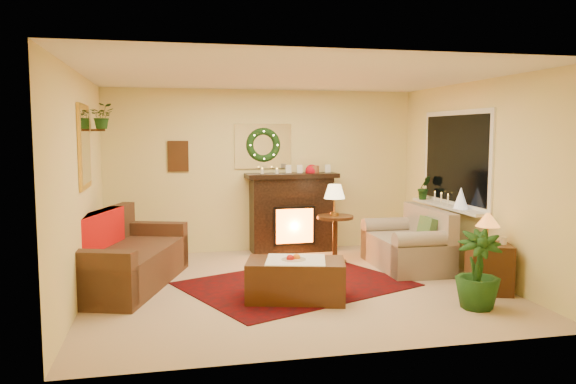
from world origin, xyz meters
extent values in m
plane|color=beige|center=(0.00, 0.00, 0.00)|extent=(5.00, 5.00, 0.00)
plane|color=white|center=(0.00, 0.00, 2.60)|extent=(5.00, 5.00, 0.00)
plane|color=#EFD88C|center=(0.00, 2.25, 1.30)|extent=(5.00, 5.00, 0.00)
plane|color=#EFD88C|center=(0.00, -2.25, 1.30)|extent=(5.00, 5.00, 0.00)
plane|color=#EFD88C|center=(-2.50, 0.00, 1.30)|extent=(4.50, 4.50, 0.00)
plane|color=#EFD88C|center=(2.50, 0.00, 1.30)|extent=(4.50, 4.50, 0.00)
cube|color=#510207|center=(0.04, 0.05, 0.01)|extent=(3.16, 2.81, 0.01)
cube|color=brown|center=(-2.04, 0.44, 0.43)|extent=(1.57, 2.34, 0.93)
cube|color=red|center=(-2.08, 0.63, 0.46)|extent=(0.78, 1.27, 0.02)
cube|color=black|center=(0.43, 2.04, 0.55)|extent=(1.32, 0.45, 1.20)
sphere|color=#B80819|center=(0.77, 2.05, 1.30)|extent=(0.21, 0.21, 0.21)
cylinder|color=white|center=(-0.05, 2.04, 1.26)|extent=(0.06, 0.06, 0.17)
cylinder|color=white|center=(0.18, 1.99, 1.26)|extent=(0.05, 0.05, 0.16)
cube|color=white|center=(0.00, 2.23, 1.70)|extent=(0.92, 0.02, 0.72)
torus|color=#194719|center=(0.00, 2.19, 1.72)|extent=(0.55, 0.11, 0.55)
cube|color=#381E11|center=(-1.35, 2.23, 1.55)|extent=(0.32, 0.03, 0.48)
cube|color=gold|center=(-2.48, 0.30, 1.75)|extent=(0.03, 0.84, 1.00)
imported|color=#194719|center=(-2.34, 1.05, 1.97)|extent=(0.33, 0.28, 0.36)
cube|color=#90715D|center=(1.78, 0.60, 0.42)|extent=(0.88, 1.49, 0.85)
cube|color=white|center=(2.48, 0.55, 1.55)|extent=(0.03, 1.86, 1.36)
cube|color=black|center=(2.47, 0.55, 1.55)|extent=(0.02, 1.70, 1.22)
cube|color=white|center=(2.38, 0.55, 0.87)|extent=(0.22, 1.86, 0.04)
cone|color=white|center=(2.34, 0.13, 1.04)|extent=(0.20, 0.20, 0.29)
imported|color=#0F340F|center=(2.34, 1.23, 1.08)|extent=(0.26, 0.21, 0.48)
cylinder|color=#331C0B|center=(0.88, 1.12, 0.33)|extent=(0.70, 0.70, 0.70)
cone|color=#FFE7A0|center=(0.86, 1.11, 0.88)|extent=(0.31, 0.31, 0.47)
cube|color=#441910|center=(2.23, -0.78, 0.27)|extent=(0.61, 0.61, 0.59)
cone|color=orange|center=(2.21, -0.74, 0.74)|extent=(0.29, 0.29, 0.42)
cube|color=black|center=(-0.12, -0.60, 0.21)|extent=(1.23, 0.88, 0.47)
cylinder|color=silver|center=(-0.14, -0.60, 0.45)|extent=(0.28, 0.28, 0.06)
imported|color=#2B6125|center=(1.76, -1.31, 0.45)|extent=(1.84, 1.84, 2.57)
camera|label=1|loc=(-1.55, -6.71, 1.91)|focal=35.00mm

